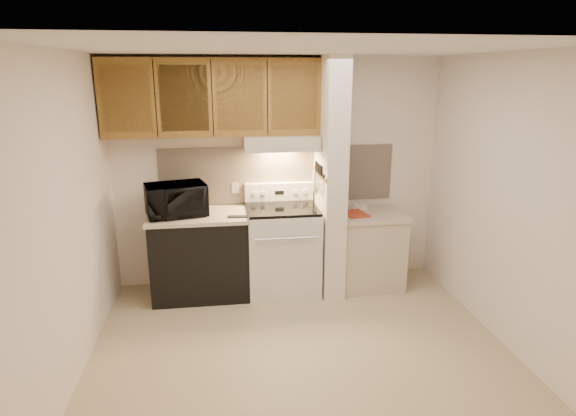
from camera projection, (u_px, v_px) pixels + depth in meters
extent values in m
plane|color=#C5B08A|center=(299.00, 345.00, 4.27)|extent=(3.60, 3.60, 0.00)
plane|color=white|center=(302.00, 49.00, 3.59)|extent=(3.60, 3.60, 0.00)
cube|color=white|center=(278.00, 173.00, 5.36)|extent=(3.60, 2.50, 0.02)
cube|color=white|center=(69.00, 219.00, 3.68)|extent=(0.02, 3.00, 2.50)
cube|color=white|center=(505.00, 202.00, 4.17)|extent=(0.02, 3.00, 2.50)
cube|color=beige|center=(278.00, 174.00, 5.35)|extent=(2.60, 0.02, 0.63)
cube|color=silver|center=(282.00, 250.00, 5.24)|extent=(0.76, 0.65, 0.92)
cube|color=black|center=(286.00, 258.00, 4.93)|extent=(0.50, 0.01, 0.30)
cylinder|color=silver|center=(287.00, 239.00, 4.83)|extent=(0.65, 0.02, 0.02)
cube|color=black|center=(282.00, 208.00, 5.11)|extent=(0.74, 0.64, 0.03)
cube|color=silver|center=(279.00, 192.00, 5.35)|extent=(0.76, 0.08, 0.20)
cube|color=black|center=(279.00, 193.00, 5.31)|extent=(0.10, 0.01, 0.04)
cylinder|color=silver|center=(254.00, 193.00, 5.27)|extent=(0.05, 0.02, 0.05)
cylinder|color=silver|center=(263.00, 193.00, 5.29)|extent=(0.05, 0.02, 0.05)
cylinder|color=silver|center=(296.00, 192.00, 5.33)|extent=(0.05, 0.02, 0.05)
cylinder|color=silver|center=(304.00, 192.00, 5.35)|extent=(0.05, 0.02, 0.05)
cube|color=black|center=(201.00, 256.00, 5.14)|extent=(1.00, 0.63, 0.87)
cube|color=beige|center=(199.00, 216.00, 5.02)|extent=(1.04, 0.67, 0.04)
cube|color=black|center=(238.00, 217.00, 4.89)|extent=(0.21, 0.08, 0.01)
cylinder|color=#265D52|center=(166.00, 205.00, 5.16)|extent=(0.12, 0.12, 0.11)
cube|color=beige|center=(236.00, 188.00, 5.31)|extent=(0.08, 0.01, 0.12)
imported|color=black|center=(176.00, 200.00, 4.92)|extent=(0.67, 0.54, 0.33)
cube|color=silver|center=(330.00, 178.00, 5.09)|extent=(0.22, 0.70, 2.50)
cube|color=olive|center=(319.00, 174.00, 5.06)|extent=(0.01, 0.70, 0.04)
cube|color=black|center=(320.00, 173.00, 5.01)|extent=(0.02, 0.42, 0.04)
cube|color=silver|center=(321.00, 186.00, 4.89)|extent=(0.01, 0.03, 0.16)
cylinder|color=black|center=(322.00, 171.00, 4.85)|extent=(0.02, 0.02, 0.10)
cube|color=silver|center=(320.00, 185.00, 4.95)|extent=(0.01, 0.04, 0.18)
cylinder|color=black|center=(320.00, 170.00, 4.91)|extent=(0.02, 0.02, 0.10)
cube|color=silver|center=(318.00, 184.00, 5.04)|extent=(0.01, 0.04, 0.20)
cylinder|color=black|center=(319.00, 168.00, 4.99)|extent=(0.02, 0.02, 0.10)
cube|color=silver|center=(317.00, 181.00, 5.11)|extent=(0.01, 0.04, 0.16)
cylinder|color=black|center=(317.00, 167.00, 5.08)|extent=(0.02, 0.02, 0.10)
cube|color=silver|center=(316.00, 180.00, 5.19)|extent=(0.01, 0.04, 0.18)
cylinder|color=black|center=(316.00, 166.00, 5.14)|extent=(0.02, 0.02, 0.10)
cube|color=gray|center=(315.00, 181.00, 5.25)|extent=(0.03, 0.10, 0.23)
cube|color=beige|center=(368.00, 251.00, 5.38)|extent=(0.70, 0.60, 0.81)
cube|color=beige|center=(370.00, 214.00, 5.27)|extent=(0.74, 0.64, 0.04)
cube|color=#B33D20|center=(355.00, 214.00, 5.20)|extent=(0.28, 0.35, 0.01)
cube|color=white|center=(361.00, 207.00, 5.42)|extent=(0.18, 0.16, 0.04)
cube|color=beige|center=(281.00, 142.00, 5.04)|extent=(0.78, 0.44, 0.15)
cube|color=beige|center=(283.00, 149.00, 4.86)|extent=(0.78, 0.04, 0.06)
cube|color=olive|center=(212.00, 97.00, 4.87)|extent=(2.18, 0.33, 0.77)
cube|color=olive|center=(126.00, 99.00, 4.61)|extent=(0.46, 0.01, 0.63)
cube|color=black|center=(155.00, 99.00, 4.64)|extent=(0.01, 0.01, 0.73)
cube|color=olive|center=(184.00, 98.00, 4.68)|extent=(0.46, 0.01, 0.63)
cube|color=black|center=(212.00, 98.00, 4.72)|extent=(0.01, 0.01, 0.73)
cube|color=olive|center=(240.00, 98.00, 4.75)|extent=(0.46, 0.01, 0.63)
cube|color=black|center=(267.00, 98.00, 4.79)|extent=(0.01, 0.01, 0.73)
cube|color=olive|center=(294.00, 98.00, 4.83)|extent=(0.46, 0.01, 0.63)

